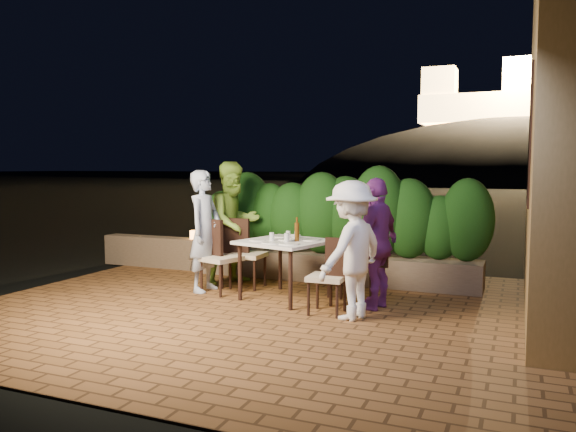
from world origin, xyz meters
The scene contains 31 objects.
ground centered at (0.00, 0.00, -0.02)m, with size 400.00×400.00×0.00m, color black.
terrace_floor centered at (0.00, 0.50, -0.07)m, with size 7.00×6.00×0.15m, color brown.
window_pane centered at (2.82, 1.50, 2.00)m, with size 0.08×1.00×1.40m, color black.
window_frame centered at (2.81, 1.50, 2.00)m, with size 0.06×1.15×1.55m, color black.
planter centered at (0.20, 2.30, 0.20)m, with size 4.20×0.55×0.40m, color brown.
hedge centered at (0.20, 2.30, 0.95)m, with size 4.00×0.70×1.10m, color #143C10, non-canonical shape.
parapet centered at (-2.80, 2.30, 0.25)m, with size 2.20×0.30×0.50m, color brown.
hill centered at (2.00, 60.00, -4.00)m, with size 52.00×40.00×22.00m, color black.
fortress centered at (2.00, 60.00, 10.50)m, with size 26.00×8.00×8.00m, color #FFCC7A, non-canonical shape.
dining_table centered at (-0.01, 0.97, 0.38)m, with size 0.98×0.98×0.75m, color white, non-canonical shape.
plate_nw centered at (-0.33, 0.82, 0.76)m, with size 0.21×0.21×0.01m, color white.
plate_sw centered at (-0.21, 1.26, 0.76)m, with size 0.20×0.20×0.01m, color white.
plate_ne centered at (0.18, 0.65, 0.76)m, with size 0.25×0.25×0.01m, color white.
plate_se centered at (0.28, 1.10, 0.76)m, with size 0.25×0.25×0.01m, color white.
plate_centre centered at (0.02, 0.99, 0.76)m, with size 0.24×0.24×0.01m, color white.
plate_front centered at (-0.06, 0.65, 0.76)m, with size 0.23×0.23×0.01m, color white.
glass_nw centered at (-0.16, 0.89, 0.80)m, with size 0.06×0.06×0.10m, color silver.
glass_sw centered at (-0.05, 1.17, 0.80)m, with size 0.06×0.06×0.10m, color silver.
glass_ne centered at (0.07, 0.82, 0.81)m, with size 0.06×0.06×0.11m, color silver.
glass_se centered at (0.10, 1.08, 0.81)m, with size 0.06×0.06×0.11m, color silver.
beer_bottle centered at (0.16, 0.95, 0.90)m, with size 0.06×0.06×0.30m, color #55310E, non-canonical shape.
bowl centered at (0.00, 1.24, 0.77)m, with size 0.16×0.16×0.04m, color white.
chair_left_front centered at (-0.93, 0.96, 0.49)m, with size 0.45×0.45×0.97m, color black, non-canonical shape.
chair_left_back centered at (-0.76, 1.40, 0.48)m, with size 0.45×0.45×0.96m, color black, non-canonical shape.
chair_right_front centered at (0.71, 0.49, 0.44)m, with size 0.41×0.41×0.88m, color black, non-canonical shape.
chair_right_back centered at (0.84, 1.02, 0.51)m, with size 0.47×0.47×1.02m, color black, non-canonical shape.
diner_blue centered at (-1.19, 0.98, 0.82)m, with size 0.59×0.39×1.63m, color #AABCDA.
diner_green centered at (-1.07, 1.59, 0.87)m, with size 0.85×0.66×1.75m, color #83B538.
diner_white centered at (1.02, 0.40, 0.76)m, with size 0.99×0.57×1.53m, color white.
diner_purple centered at (1.17, 0.96, 0.77)m, with size 0.91×0.38×1.55m, color #6E297B.
parapet_lamp centered at (-2.21, 2.30, 0.57)m, with size 0.10×0.10×0.14m, color orange.
Camera 1 is at (2.72, -5.49, 1.67)m, focal length 35.00 mm.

